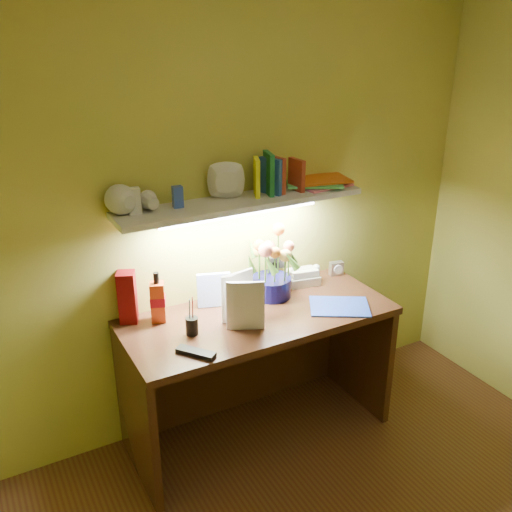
{
  "coord_description": "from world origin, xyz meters",
  "views": [
    {
      "loc": [
        -1.25,
        -1.06,
        2.15
      ],
      "look_at": [
        0.07,
        1.35,
        1.0
      ],
      "focal_mm": 40.0,
      "sensor_mm": 36.0,
      "label": 1
    }
  ],
  "objects_px": {
    "whisky_bottle": "(158,297)",
    "flower_bouquet": "(272,264)",
    "telephone": "(303,275)",
    "desk": "(259,375)",
    "desk_clock": "(336,268)"
  },
  "relations": [
    {
      "from": "desk",
      "to": "telephone",
      "type": "distance_m",
      "value": 0.62
    },
    {
      "from": "desk",
      "to": "desk_clock",
      "type": "distance_m",
      "value": 0.79
    },
    {
      "from": "desk",
      "to": "flower_bouquet",
      "type": "distance_m",
      "value": 0.61
    },
    {
      "from": "whisky_bottle",
      "to": "telephone",
      "type": "bearing_deg",
      "value": 1.39
    },
    {
      "from": "flower_bouquet",
      "to": "desk_clock",
      "type": "bearing_deg",
      "value": 6.87
    },
    {
      "from": "desk_clock",
      "to": "whisky_bottle",
      "type": "relative_size",
      "value": 0.3
    },
    {
      "from": "whisky_bottle",
      "to": "flower_bouquet",
      "type": "bearing_deg",
      "value": -2.71
    },
    {
      "from": "flower_bouquet",
      "to": "desk",
      "type": "bearing_deg",
      "value": -136.79
    },
    {
      "from": "flower_bouquet",
      "to": "desk_clock",
      "type": "height_order",
      "value": "flower_bouquet"
    },
    {
      "from": "flower_bouquet",
      "to": "whisky_bottle",
      "type": "height_order",
      "value": "flower_bouquet"
    },
    {
      "from": "telephone",
      "to": "whisky_bottle",
      "type": "distance_m",
      "value": 0.87
    },
    {
      "from": "telephone",
      "to": "whisky_bottle",
      "type": "height_order",
      "value": "whisky_bottle"
    },
    {
      "from": "desk",
      "to": "telephone",
      "type": "relative_size",
      "value": 8.05
    },
    {
      "from": "desk",
      "to": "whisky_bottle",
      "type": "relative_size",
      "value": 5.34
    },
    {
      "from": "whisky_bottle",
      "to": "desk",
      "type": "bearing_deg",
      "value": -21.15
    }
  ]
}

